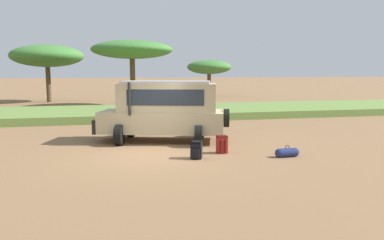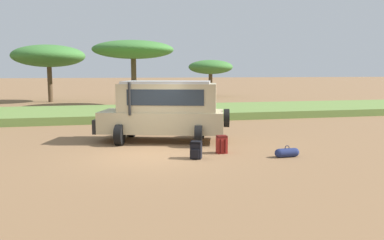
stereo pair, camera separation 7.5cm
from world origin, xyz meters
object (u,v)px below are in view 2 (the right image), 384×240
at_px(backpack_cluster_center, 222,145).
at_px(acacia_tree_right_mid, 133,50).
at_px(backpack_beside_front_wheel, 196,150).
at_px(acacia_tree_far_right, 211,67).
at_px(safari_vehicle, 165,110).
at_px(duffel_bag_low_black_case, 287,153).
at_px(acacia_tree_centre_back, 49,56).

xyz_separation_m(backpack_cluster_center, acacia_tree_right_mid, (-1.69, 18.53, 4.22)).
distance_m(backpack_cluster_center, acacia_tree_right_mid, 19.08).
xyz_separation_m(backpack_beside_front_wheel, acacia_tree_far_right, (8.71, 29.54, 3.01)).
bearing_deg(safari_vehicle, duffel_bag_low_black_case, -46.77).
xyz_separation_m(safari_vehicle, duffel_bag_low_black_case, (3.50, -3.73, -1.15)).
xyz_separation_m(duffel_bag_low_black_case, acacia_tree_centre_back, (-10.91, 25.62, 4.06)).
bearing_deg(backpack_beside_front_wheel, acacia_tree_far_right, 73.58).
bearing_deg(safari_vehicle, acacia_tree_centre_back, 108.68).
relative_size(backpack_cluster_center, duffel_bag_low_black_case, 0.72).
distance_m(duffel_bag_low_black_case, acacia_tree_right_mid, 20.38).
xyz_separation_m(safari_vehicle, acacia_tree_centre_back, (-7.40, 21.89, 2.91)).
distance_m(backpack_beside_front_wheel, acacia_tree_centre_back, 26.67).
relative_size(backpack_cluster_center, acacia_tree_right_mid, 0.10).
bearing_deg(duffel_bag_low_black_case, backpack_beside_front_wheel, 171.33).
height_order(duffel_bag_low_black_case, acacia_tree_right_mid, acacia_tree_right_mid).
bearing_deg(backpack_beside_front_wheel, duffel_bag_low_black_case, -8.67).
bearing_deg(acacia_tree_right_mid, acacia_tree_centre_back, 140.31).
bearing_deg(duffel_bag_low_black_case, acacia_tree_centre_back, 113.06).
distance_m(safari_vehicle, acacia_tree_right_mid, 16.18).
xyz_separation_m(safari_vehicle, backpack_cluster_center, (1.57, -2.68, -0.99)).
bearing_deg(backpack_beside_front_wheel, safari_vehicle, 98.94).
xyz_separation_m(duffel_bag_low_black_case, acacia_tree_right_mid, (-3.63, 19.58, 4.38)).
relative_size(backpack_cluster_center, acacia_tree_centre_back, 0.10).
bearing_deg(acacia_tree_far_right, acacia_tree_centre_back, -165.23).
height_order(backpack_cluster_center, acacia_tree_far_right, acacia_tree_far_right).
bearing_deg(acacia_tree_far_right, duffel_bag_low_black_case, -100.79).
xyz_separation_m(safari_vehicle, backpack_beside_front_wheel, (0.51, -3.27, -1.02)).
distance_m(acacia_tree_centre_back, acacia_tree_far_right, 17.22).
bearing_deg(safari_vehicle, backpack_cluster_center, -59.72).
height_order(safari_vehicle, backpack_cluster_center, safari_vehicle).
relative_size(backpack_beside_front_wheel, acacia_tree_far_right, 0.11).
xyz_separation_m(backpack_cluster_center, duffel_bag_low_black_case, (1.94, -1.04, -0.16)).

